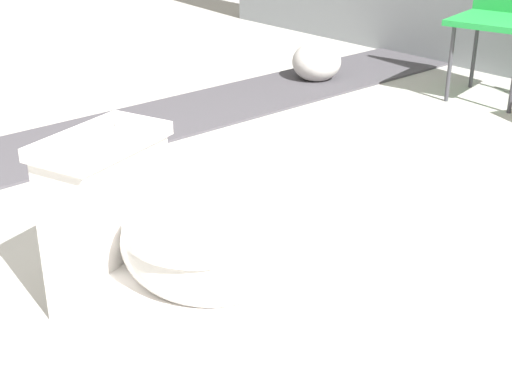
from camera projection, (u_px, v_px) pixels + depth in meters
The scene contains 5 objects.
ground_plane at pixel (180, 263), 2.25m from camera, with size 14.00×14.00×0.00m, color #A8A59E.
gravel_strip at pixel (117, 131), 3.37m from camera, with size 0.56×8.00×0.01m, color #423F44.
toilet at pixel (171, 251), 1.87m from camera, with size 0.71×0.55×0.52m.
folding_chair_left at pixel (508, 0), 3.72m from camera, with size 0.52×0.52×0.83m.
boulder_near at pixel (317, 62), 4.15m from camera, with size 0.29×0.28×0.23m, color #B7B2AD.
Camera 1 is at (1.63, -1.11, 1.13)m, focal length 50.00 mm.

